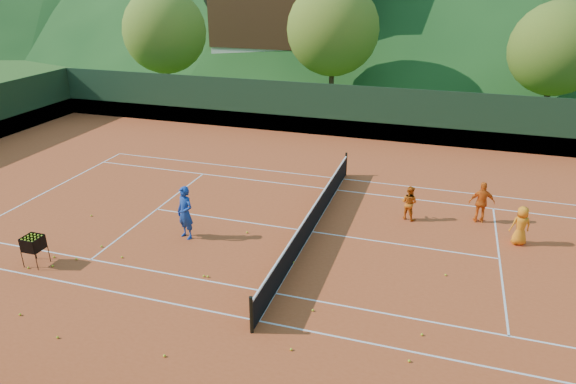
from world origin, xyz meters
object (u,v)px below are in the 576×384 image
(coach, at_px, (185,213))
(ball_hopper, at_px, (33,244))
(student_a, at_px, (409,203))
(student_c, at_px, (521,226))
(tennis_net, at_px, (312,219))
(chalet_mid, at_px, (481,20))
(student_b, at_px, (482,202))
(chalet_left, at_px, (293,11))

(coach, bearing_deg, ball_hopper, -117.75)
(student_a, height_order, student_c, student_c)
(student_c, height_order, tennis_net, student_c)
(student_c, bearing_deg, chalet_mid, -106.16)
(coach, xyz_separation_m, student_b, (9.94, 4.47, -0.16))
(coach, relative_size, chalet_left, 0.14)
(chalet_mid, bearing_deg, tennis_net, -100.01)
(chalet_left, distance_m, chalet_mid, 16.51)
(tennis_net, height_order, ball_hopper, tennis_net)
(student_a, bearing_deg, coach, 50.13)
(chalet_left, bearing_deg, tennis_net, -71.57)
(ball_hopper, bearing_deg, chalet_left, 93.52)
(student_c, distance_m, tennis_net, 7.17)
(student_b, distance_m, chalet_mid, 31.56)
(coach, relative_size, tennis_net, 0.16)
(student_a, relative_size, ball_hopper, 1.34)
(ball_hopper, bearing_deg, chalet_mid, 70.39)
(coach, distance_m, chalet_mid, 37.37)
(student_a, distance_m, student_c, 3.93)
(student_a, distance_m, ball_hopper, 13.12)
(coach, distance_m, tennis_net, 4.50)
(student_a, distance_m, tennis_net, 3.88)
(student_a, relative_size, chalet_left, 0.10)
(coach, bearing_deg, student_c, 37.47)
(student_b, bearing_deg, chalet_left, -69.37)
(tennis_net, bearing_deg, chalet_left, 108.43)
(student_c, xyz_separation_m, chalet_left, (-17.05, 28.71, 4.93))
(student_c, height_order, chalet_mid, chalet_mid)
(coach, distance_m, student_a, 8.32)
(student_b, bearing_deg, coach, 14.75)
(coach, xyz_separation_m, student_c, (11.17, 3.05, -0.26))
(student_b, relative_size, tennis_net, 0.13)
(student_a, xyz_separation_m, student_b, (2.60, 0.56, 0.13))
(student_b, relative_size, student_c, 1.14)
(student_b, distance_m, chalet_left, 31.90)
(student_b, height_order, student_c, student_b)
(ball_hopper, height_order, chalet_left, chalet_left)
(tennis_net, xyz_separation_m, chalet_mid, (6.00, 34.00, 4.47))
(student_a, height_order, chalet_mid, chalet_mid)
(student_a, relative_size, student_c, 0.95)
(student_c, relative_size, tennis_net, 0.12)
(student_b, relative_size, ball_hopper, 1.60)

